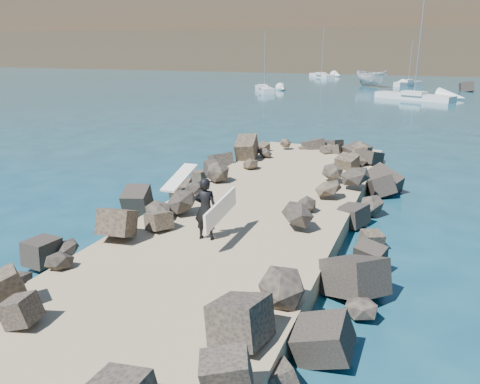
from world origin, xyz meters
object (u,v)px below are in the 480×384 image
(surfboard_resting, at_px, (180,180))
(sailboat_c, at_px, (414,97))
(boat_imported, at_px, (371,78))
(surfer_with_board, at_px, (208,209))

(surfboard_resting, xyz_separation_m, sailboat_c, (6.42, 41.83, -0.69))
(boat_imported, distance_m, sailboat_c, 17.99)
(surfboard_resting, xyz_separation_m, boat_imported, (-0.19, 58.54, 0.17))
(sailboat_c, bearing_deg, boat_imported, 111.58)
(surfboard_resting, relative_size, sailboat_c, 0.21)
(surfer_with_board, distance_m, sailboat_c, 45.52)
(boat_imported, xyz_separation_m, sailboat_c, (6.61, -16.71, -0.86))
(surfboard_resting, height_order, boat_imported, boat_imported)
(boat_imported, bearing_deg, surfer_with_board, -131.41)
(surfer_with_board, height_order, sailboat_c, sailboat_c)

